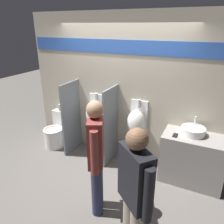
{
  "coord_description": "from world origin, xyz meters",
  "views": [
    {
      "loc": [
        1.54,
        -3.01,
        2.47
      ],
      "look_at": [
        0.0,
        0.17,
        1.05
      ],
      "focal_mm": 35.0,
      "sensor_mm": 36.0,
      "label": 1
    }
  ],
  "objects_px": {
    "urinal_near_counter": "(94,115)",
    "cell_phone": "(175,135)",
    "urinal_far": "(136,123)",
    "person_with_lanyard": "(96,155)",
    "toilet": "(55,133)",
    "person_in_vest": "(134,193)",
    "sink_basin": "(193,131)"
  },
  "relations": [
    {
      "from": "urinal_near_counter",
      "to": "cell_phone",
      "type": "bearing_deg",
      "value": -8.35
    },
    {
      "from": "toilet",
      "to": "person_in_vest",
      "type": "xyz_separation_m",
      "value": [
        2.39,
        -1.61,
        0.6
      ]
    },
    {
      "from": "cell_phone",
      "to": "toilet",
      "type": "height_order",
      "value": "toilet"
    },
    {
      "from": "toilet",
      "to": "person_in_vest",
      "type": "distance_m",
      "value": 2.94
    },
    {
      "from": "urinal_near_counter",
      "to": "person_in_vest",
      "type": "relative_size",
      "value": 0.76
    },
    {
      "from": "person_with_lanyard",
      "to": "toilet",
      "type": "bearing_deg",
      "value": 29.94
    },
    {
      "from": "person_in_vest",
      "to": "person_with_lanyard",
      "type": "bearing_deg",
      "value": 8.17
    },
    {
      "from": "urinal_near_counter",
      "to": "person_in_vest",
      "type": "height_order",
      "value": "person_in_vest"
    },
    {
      "from": "urinal_near_counter",
      "to": "person_with_lanyard",
      "type": "height_order",
      "value": "person_with_lanyard"
    },
    {
      "from": "urinal_near_counter",
      "to": "urinal_far",
      "type": "xyz_separation_m",
      "value": [
        0.88,
        0.0,
        0.0
      ]
    },
    {
      "from": "cell_phone",
      "to": "urinal_far",
      "type": "height_order",
      "value": "urinal_far"
    },
    {
      "from": "cell_phone",
      "to": "person_in_vest",
      "type": "relative_size",
      "value": 0.09
    },
    {
      "from": "cell_phone",
      "to": "toilet",
      "type": "relative_size",
      "value": 0.16
    },
    {
      "from": "sink_basin",
      "to": "toilet",
      "type": "xyz_separation_m",
      "value": [
        -2.75,
        -0.1,
        -0.6
      ]
    },
    {
      "from": "urinal_near_counter",
      "to": "urinal_far",
      "type": "bearing_deg",
      "value": 0.0
    },
    {
      "from": "toilet",
      "to": "person_in_vest",
      "type": "bearing_deg",
      "value": -33.93
    },
    {
      "from": "sink_basin",
      "to": "person_with_lanyard",
      "type": "xyz_separation_m",
      "value": [
        -1.04,
        -1.28,
        0.01
      ]
    },
    {
      "from": "sink_basin",
      "to": "urinal_near_counter",
      "type": "height_order",
      "value": "urinal_near_counter"
    },
    {
      "from": "person_with_lanyard",
      "to": "urinal_near_counter",
      "type": "bearing_deg",
      "value": 5.82
    },
    {
      "from": "urinal_far",
      "to": "toilet",
      "type": "relative_size",
      "value": 1.4
    },
    {
      "from": "urinal_near_counter",
      "to": "person_with_lanyard",
      "type": "relative_size",
      "value": 0.75
    },
    {
      "from": "urinal_far",
      "to": "toilet",
      "type": "height_order",
      "value": "urinal_far"
    },
    {
      "from": "urinal_far",
      "to": "cell_phone",
      "type": "bearing_deg",
      "value": -17.87
    },
    {
      "from": "sink_basin",
      "to": "urinal_near_counter",
      "type": "bearing_deg",
      "value": 177.73
    },
    {
      "from": "person_with_lanyard",
      "to": "urinal_far",
      "type": "bearing_deg",
      "value": -27.95
    },
    {
      "from": "cell_phone",
      "to": "person_with_lanyard",
      "type": "bearing_deg",
      "value": -125.5
    },
    {
      "from": "sink_basin",
      "to": "urinal_far",
      "type": "height_order",
      "value": "urinal_far"
    },
    {
      "from": "sink_basin",
      "to": "toilet",
      "type": "distance_m",
      "value": 2.81
    },
    {
      "from": "sink_basin",
      "to": "toilet",
      "type": "height_order",
      "value": "sink_basin"
    },
    {
      "from": "sink_basin",
      "to": "person_in_vest",
      "type": "distance_m",
      "value": 1.75
    },
    {
      "from": "sink_basin",
      "to": "cell_phone",
      "type": "relative_size",
      "value": 2.66
    },
    {
      "from": "urinal_far",
      "to": "person_with_lanyard",
      "type": "relative_size",
      "value": 0.75
    }
  ]
}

